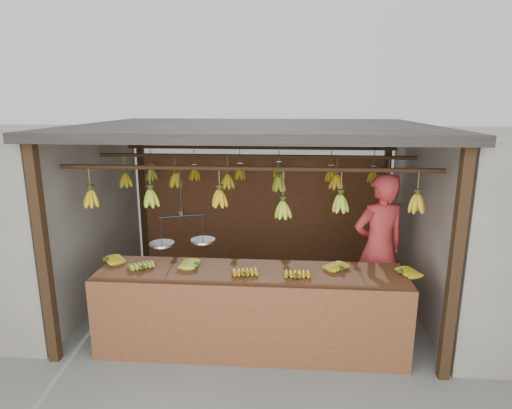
{
  "coord_description": "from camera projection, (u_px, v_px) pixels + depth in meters",
  "views": [
    {
      "loc": [
        0.43,
        -5.36,
        2.68
      ],
      "look_at": [
        0.0,
        0.3,
        1.3
      ],
      "focal_mm": 30.0,
      "sensor_mm": 36.0,
      "label": 1
    }
  ],
  "objects": [
    {
      "name": "ground",
      "position": [
        254.0,
        302.0,
        5.86
      ],
      "size": [
        80.0,
        80.0,
        0.0
      ],
      "primitive_type": "plane",
      "color": "#5B5B57"
    },
    {
      "name": "stall",
      "position": [
        256.0,
        155.0,
        5.71
      ],
      "size": [
        4.3,
        3.3,
        2.4
      ],
      "color": "black",
      "rests_on": "ground"
    },
    {
      "name": "counter",
      "position": [
        249.0,
        294.0,
        4.5
      ],
      "size": [
        3.51,
        0.75,
        0.96
      ],
      "color": "#57301A",
      "rests_on": "ground"
    },
    {
      "name": "hanging_bananas",
      "position": [
        255.0,
        185.0,
        5.48
      ],
      "size": [
        3.58,
        2.25,
        0.39
      ],
      "color": "#B28E13",
      "rests_on": "ground"
    },
    {
      "name": "balance_scale",
      "position": [
        183.0,
        238.0,
        4.66
      ],
      "size": [
        0.68,
        0.41,
        0.84
      ],
      "color": "black",
      "rests_on": "ground"
    },
    {
      "name": "vendor",
      "position": [
        379.0,
        248.0,
        5.22
      ],
      "size": [
        0.79,
        0.65,
        1.86
      ],
      "primitive_type": "imported",
      "rotation": [
        0.0,
        0.0,
        3.48
      ],
      "color": "#BF3333",
      "rests_on": "ground"
    },
    {
      "name": "bag_bundles",
      "position": [
        383.0,
        208.0,
        6.79
      ],
      "size": [
        0.08,
        0.26,
        1.21
      ],
      "color": "#1426BF",
      "rests_on": "ground"
    }
  ]
}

